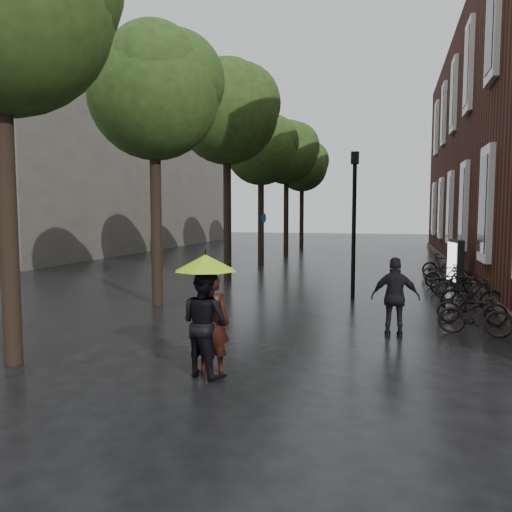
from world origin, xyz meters
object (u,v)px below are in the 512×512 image
(person_burgundy, at_px, (211,323))
(lamp_post, at_px, (354,210))
(person_black, at_px, (204,323))
(pedestrian_walking, at_px, (395,297))
(ad_lightbox, at_px, (455,263))
(parked_bicycles, at_px, (456,283))

(person_burgundy, relative_size, lamp_post, 0.37)
(person_black, relative_size, pedestrian_walking, 1.01)
(person_burgundy, xyz_separation_m, person_black, (-0.06, -0.17, 0.03))
(person_black, xyz_separation_m, lamp_post, (1.85, 8.25, 1.91))
(ad_lightbox, relative_size, lamp_post, 0.38)
(ad_lightbox, bearing_deg, parked_bicycles, -106.55)
(ad_lightbox, bearing_deg, pedestrian_walking, -115.35)
(pedestrian_walking, xyz_separation_m, ad_lightbox, (2.21, 8.52, -0.01))
(parked_bicycles, height_order, lamp_post, lamp_post)
(ad_lightbox, bearing_deg, person_black, -124.63)
(person_burgundy, distance_m, person_black, 0.18)
(person_black, xyz_separation_m, pedestrian_walking, (3.11, 3.53, -0.01))
(ad_lightbox, bearing_deg, person_burgundy, -124.71)
(ad_lightbox, height_order, lamp_post, lamp_post)
(person_black, bearing_deg, lamp_post, -79.07)
(person_burgundy, relative_size, parked_bicycles, 0.16)
(person_burgundy, height_order, ad_lightbox, ad_lightbox)
(person_burgundy, height_order, pedestrian_walking, pedestrian_walking)
(person_burgundy, bearing_deg, lamp_post, -111.88)
(pedestrian_walking, distance_m, lamp_post, 5.25)
(parked_bicycles, height_order, ad_lightbox, ad_lightbox)
(pedestrian_walking, bearing_deg, person_burgundy, 47.61)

